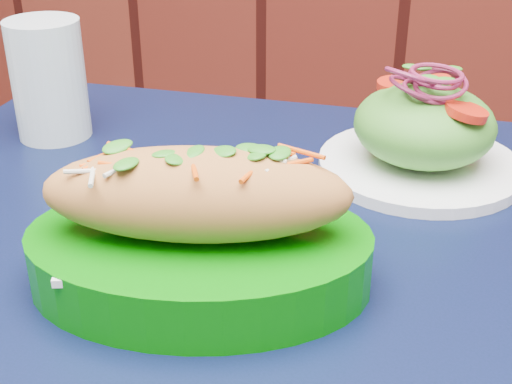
# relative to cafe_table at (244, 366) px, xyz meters

# --- Properties ---
(cafe_table) EXTENTS (0.82, 0.82, 0.75)m
(cafe_table) POSITION_rel_cafe_table_xyz_m (0.00, 0.00, 0.00)
(cafe_table) COLOR black
(cafe_table) RESTS_ON ground
(banh_mi_basket) EXTENTS (0.30, 0.23, 0.12)m
(banh_mi_basket) POSITION_rel_cafe_table_xyz_m (-0.03, -0.01, 0.13)
(banh_mi_basket) COLOR #046F04
(banh_mi_basket) RESTS_ON cafe_table
(salad_plate) EXTENTS (0.21, 0.21, 0.12)m
(salad_plate) POSITION_rel_cafe_table_xyz_m (0.11, 0.24, 0.13)
(salad_plate) COLOR white
(salad_plate) RESTS_ON cafe_table
(water_glass) EXTENTS (0.08, 0.08, 0.13)m
(water_glass) POSITION_rel_cafe_table_xyz_m (-0.29, 0.22, 0.15)
(water_glass) COLOR silver
(water_glass) RESTS_ON cafe_table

